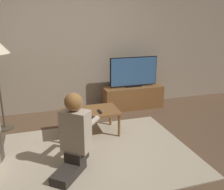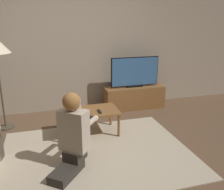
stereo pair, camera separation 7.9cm
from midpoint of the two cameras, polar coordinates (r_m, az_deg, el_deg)
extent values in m
plane|color=brown|center=(3.56, -3.78, -13.32)|extent=(10.00, 10.00, 0.00)
cube|color=tan|center=(4.99, -9.47, 11.24)|extent=(10.00, 0.06, 2.60)
cube|color=#BCAD93|center=(3.56, -3.78, -13.21)|extent=(2.55, 1.98, 0.02)
cube|color=brown|center=(5.16, 4.41, -0.54)|extent=(1.23, 0.36, 0.46)
cube|color=black|center=(5.09, 4.47, 2.12)|extent=(0.34, 0.08, 0.04)
cube|color=black|center=(5.03, 4.52, 5.39)|extent=(0.99, 0.03, 0.58)
cube|color=#38669E|center=(5.02, 4.55, 5.37)|extent=(0.96, 0.04, 0.55)
cube|color=brown|center=(3.95, -5.82, -3.84)|extent=(0.92, 0.54, 0.04)
cylinder|color=brown|center=(3.77, -11.35, -8.59)|extent=(0.04, 0.04, 0.37)
cylinder|color=brown|center=(3.92, 1.04, -7.14)|extent=(0.04, 0.04, 0.37)
cylinder|color=brown|center=(4.19, -12.07, -5.91)|extent=(0.04, 0.04, 0.37)
cylinder|color=brown|center=(4.33, -0.89, -4.71)|extent=(0.04, 0.04, 0.37)
cylinder|color=#4C4233|center=(4.66, -23.72, -6.88)|extent=(0.28, 0.28, 0.03)
cube|color=#332D28|center=(3.12, -10.58, -16.90)|extent=(0.48, 0.52, 0.11)
cube|color=#332D28|center=(3.20, -8.80, -13.28)|extent=(0.32, 0.33, 0.14)
cube|color=#C1B29E|center=(3.05, -9.08, -8.03)|extent=(0.39, 0.37, 0.51)
sphere|color=tan|center=(2.91, -9.41, -1.68)|extent=(0.21, 0.21, 0.21)
sphere|color=#9E6B38|center=(2.89, -9.63, -1.51)|extent=(0.21, 0.21, 0.21)
cube|color=black|center=(3.33, -5.86, -5.14)|extent=(0.12, 0.11, 0.04)
cylinder|color=#C1B29E|center=(3.19, -5.22, -6.18)|extent=(0.24, 0.28, 0.07)
cylinder|color=#C1B29E|center=(3.28, -8.42, -5.61)|extent=(0.24, 0.28, 0.07)
cylinder|color=#4C3823|center=(3.96, -8.87, -3.15)|extent=(0.10, 0.10, 0.06)
cylinder|color=beige|center=(3.93, -8.92, -2.00)|extent=(0.18, 0.18, 0.11)
cube|color=black|center=(3.87, -3.42, -3.80)|extent=(0.04, 0.15, 0.02)
camera|label=1|loc=(0.04, -90.57, -0.18)|focal=40.00mm
camera|label=2|loc=(0.04, 89.43, 0.18)|focal=40.00mm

